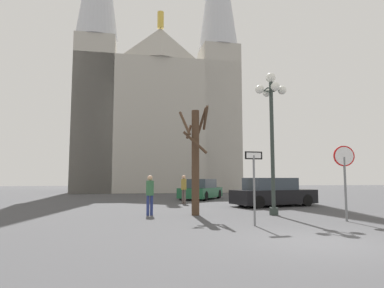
# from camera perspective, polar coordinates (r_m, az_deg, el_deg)

# --- Properties ---
(ground_plane) EXTENTS (120.00, 120.00, 0.00)m
(ground_plane) POSITION_cam_1_polar(r_m,az_deg,el_deg) (8.89, 21.31, -15.22)
(ground_plane) COLOR #424244
(cathedral) EXTENTS (18.28, 13.72, 33.75)m
(cathedral) POSITION_cam_1_polar(r_m,az_deg,el_deg) (40.04, -6.01, 6.43)
(cathedral) COLOR #ADA89E
(cathedral) RESTS_ON ground
(stop_sign) EXTENTS (0.74, 0.17, 2.67)m
(stop_sign) POSITION_cam_1_polar(r_m,az_deg,el_deg) (13.26, 24.35, -3.76)
(stop_sign) COLOR slate
(stop_sign) RESTS_ON ground
(one_way_arrow_sign) EXTENTS (0.60, 0.10, 2.38)m
(one_way_arrow_sign) POSITION_cam_1_polar(r_m,az_deg,el_deg) (11.13, 10.43, -5.80)
(one_way_arrow_sign) COLOR slate
(one_way_arrow_sign) RESTS_ON ground
(street_lamp) EXTENTS (1.37, 1.37, 6.01)m
(street_lamp) POSITION_cam_1_polar(r_m,az_deg,el_deg) (14.75, 13.28, 4.72)
(street_lamp) COLOR #2D3833
(street_lamp) RESTS_ON ground
(bare_tree) EXTENTS (1.18, 1.16, 4.51)m
(bare_tree) POSITION_cam_1_polar(r_m,az_deg,el_deg) (14.06, 0.58, -2.21)
(bare_tree) COLOR #473323
(bare_tree) RESTS_ON ground
(parked_car_near_green) EXTENTS (3.79, 4.68, 1.45)m
(parked_car_near_green) POSITION_cam_1_polar(r_m,az_deg,el_deg) (24.49, 1.49, -7.73)
(parked_car_near_green) COLOR #1E5B38
(parked_car_near_green) RESTS_ON ground
(parked_car_far_black) EXTENTS (4.91, 3.02, 1.53)m
(parked_car_far_black) POSITION_cam_1_polar(r_m,az_deg,el_deg) (19.00, 13.47, -8.04)
(parked_car_far_black) COLOR black
(parked_car_far_black) RESTS_ON ground
(pedestrian_walking) EXTENTS (0.32, 0.32, 1.69)m
(pedestrian_walking) POSITION_cam_1_polar(r_m,az_deg,el_deg) (20.08, -1.40, -7.18)
(pedestrian_walking) COLOR #594C47
(pedestrian_walking) RESTS_ON ground
(pedestrian_standing) EXTENTS (0.32, 0.32, 1.63)m
(pedestrian_standing) POSITION_cam_1_polar(r_m,az_deg,el_deg) (14.11, -7.12, -7.90)
(pedestrian_standing) COLOR navy
(pedestrian_standing) RESTS_ON ground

